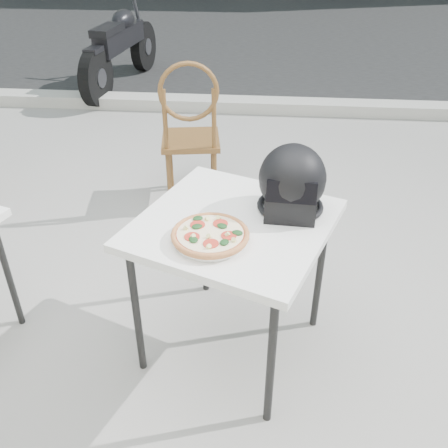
# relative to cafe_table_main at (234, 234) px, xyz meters

# --- Properties ---
(ground) EXTENTS (80.00, 80.00, 0.00)m
(ground) POSITION_rel_cafe_table_main_xyz_m (-0.24, 0.33, -0.66)
(ground) COLOR gray
(ground) RESTS_ON ground
(street_asphalt) EXTENTS (30.00, 8.00, 0.00)m
(street_asphalt) POSITION_rel_cafe_table_main_xyz_m (-0.24, 7.33, -0.66)
(street_asphalt) COLOR black
(street_asphalt) RESTS_ON ground
(curb) EXTENTS (30.00, 0.25, 0.12)m
(curb) POSITION_rel_cafe_table_main_xyz_m (-0.24, 3.33, -0.60)
(curb) COLOR #AAA89F
(curb) RESTS_ON ground
(cafe_table_main) EXTENTS (1.00, 1.00, 0.73)m
(cafe_table_main) POSITION_rel_cafe_table_main_xyz_m (0.00, 0.00, 0.00)
(cafe_table_main) COLOR white
(cafe_table_main) RESTS_ON ground
(plate) EXTENTS (0.33, 0.33, 0.02)m
(plate) POSITION_rel_cafe_table_main_xyz_m (-0.08, -0.15, 0.07)
(plate) COLOR white
(plate) RESTS_ON cafe_table_main
(pizza) EXTENTS (0.40, 0.40, 0.04)m
(pizza) POSITION_rel_cafe_table_main_xyz_m (-0.08, -0.15, 0.10)
(pizza) COLOR #BD7945
(pizza) RESTS_ON plate
(helmet) EXTENTS (0.30, 0.31, 0.30)m
(helmet) POSITION_rel_cafe_table_main_xyz_m (0.24, 0.11, 0.20)
(helmet) COLOR black
(helmet) RESTS_ON cafe_table_main
(cafe_chair_main) EXTENTS (0.45, 0.45, 1.04)m
(cafe_chair_main) POSITION_rel_cafe_table_main_xyz_m (-0.40, 1.39, -0.08)
(cafe_chair_main) COLOR brown
(cafe_chair_main) RESTS_ON ground
(motorcycle) EXTENTS (0.52, 1.99, 0.99)m
(motorcycle) POSITION_rel_cafe_table_main_xyz_m (-1.59, 4.04, -0.23)
(motorcycle) COLOR black
(motorcycle) RESTS_ON street_asphalt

